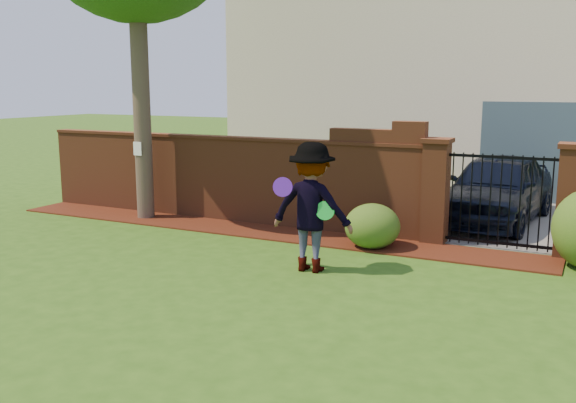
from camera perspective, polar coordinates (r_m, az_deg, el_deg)
The scene contains 14 objects.
ground at distance 9.09m, azimuth -8.32°, elevation -7.62°, with size 80.00×80.00×0.01m, color #2D5415.
mulch_bed at distance 12.30m, azimuth -3.15°, elevation -2.62°, with size 11.10×1.08×0.03m, color #39140A.
brick_wall at distance 13.22m, azimuth -5.79°, elevation 2.28°, with size 8.70×0.31×2.16m.
pillar_left at distance 11.52m, azimuth 13.15°, elevation 0.99°, with size 0.50×0.50×1.88m.
pillar_right at distance 11.24m, azimuth 24.12°, elevation 0.11°, with size 0.50×0.50×1.88m.
iron_gate at distance 11.34m, azimuth 18.54°, elevation 0.05°, with size 1.78×0.03×1.60m.
driveway at distance 15.41m, azimuth 20.44°, elevation -0.64°, with size 3.20×8.00×0.01m, color slate.
house at distance 19.48m, azimuth 14.90°, elevation 11.21°, with size 12.40×6.40×6.30m.
car at distance 13.43m, azimuth 18.03°, elevation 1.01°, with size 1.68×4.17×1.42m, color black.
paper_notice at distance 13.45m, azimuth -13.41°, elevation 4.65°, with size 0.20×0.01×0.28m, color white.
shrub_left at distance 11.03m, azimuth 7.60°, elevation -2.22°, with size 0.96×0.96×0.79m, color #2A5419.
man at distance 9.50m, azimuth 2.03°, elevation -0.55°, with size 1.27×0.73×1.97m, color gray.
frisbee_purple at distance 9.29m, azimuth -0.48°, elevation 1.31°, with size 0.29×0.29×0.03m, color #5A1CB0.
frisbee_green at distance 9.30m, azimuth 3.36°, elevation -0.82°, with size 0.28×0.28×0.03m, color green.
Camera 1 is at (4.96, -7.08, 2.80)m, focal length 39.49 mm.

